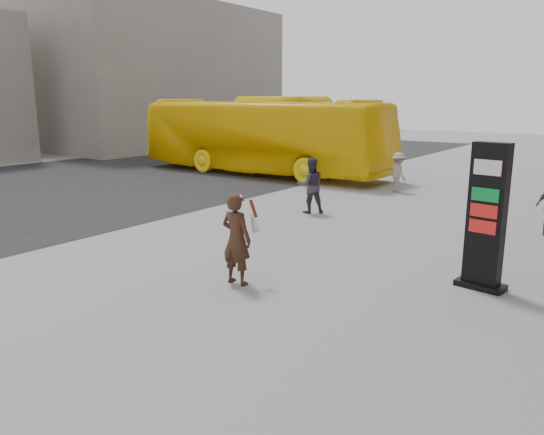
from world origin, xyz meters
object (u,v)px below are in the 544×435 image
Objects in this scene: woman at (237,238)px; pedestrian_a at (311,185)px; info_pylon at (486,217)px; bus at (261,135)px; pedestrian_b at (398,172)px.

pedestrian_a is (-2.23, 6.30, -0.04)m from woman.
woman is at bearing 66.11° from pedestrian_a.
info_pylon is 0.21× the size of bus.
bus is 8.52× the size of pedestrian_b.
info_pylon is at bearing 104.39° from pedestrian_a.
pedestrian_a is at bearing -70.96° from woman.
woman reaches higher than pedestrian_b.
info_pylon is 4.60m from woman.
info_pylon is 1.58× the size of pedestrian_a.
woman is (-3.86, -2.46, -0.45)m from info_pylon.
info_pylon is 16.11m from bus.
woman is 0.14× the size of bus.
bus reaches higher than pedestrian_b.
woman is 6.68m from pedestrian_a.
info_pylon is at bearing 162.86° from pedestrian_b.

